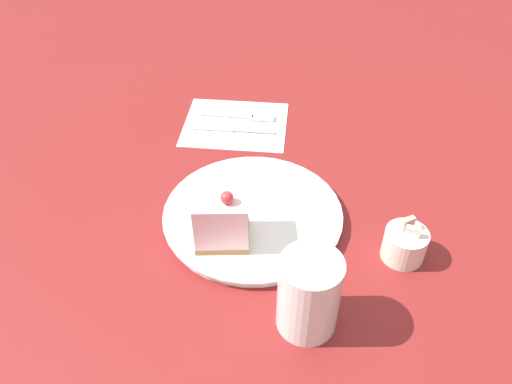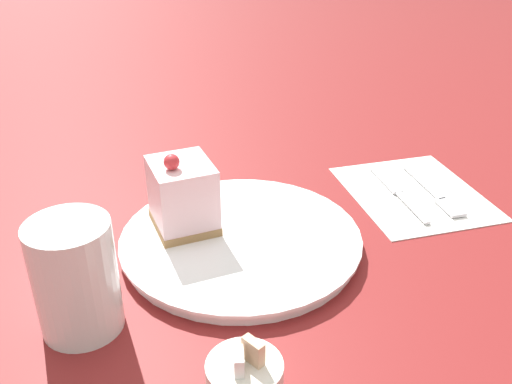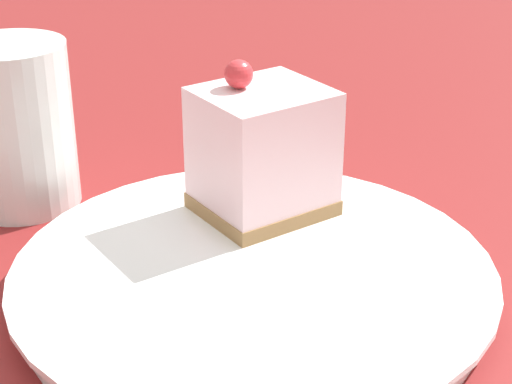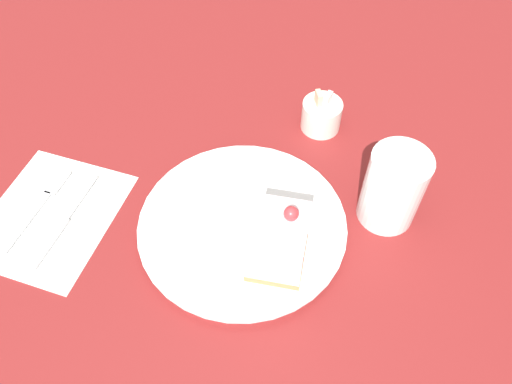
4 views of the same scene
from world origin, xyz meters
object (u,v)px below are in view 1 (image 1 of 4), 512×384
at_px(fork, 244,116).
at_px(sugar_bowl, 405,244).
at_px(knife, 226,129).
at_px(cake_slice, 222,218).
at_px(drinking_glass, 309,294).
at_px(plate, 253,215).

xyz_separation_m(fork, sugar_bowl, (0.40, 0.21, 0.02)).
xyz_separation_m(knife, sugar_bowl, (0.36, 0.25, 0.02)).
distance_m(cake_slice, sugar_bowl, 0.27).
bearing_deg(drinking_glass, sugar_bowl, 120.81).
bearing_deg(drinking_glass, knife, -170.13).
height_order(sugar_bowl, drinking_glass, drinking_glass).
distance_m(plate, drinking_glass, 0.21).
bearing_deg(knife, plate, 19.33).
distance_m(knife, drinking_glass, 0.47).
height_order(knife, sugar_bowl, sugar_bowl).
bearing_deg(drinking_glass, cake_slice, -145.30).
relative_size(fork, sugar_bowl, 2.17).
relative_size(fork, drinking_glass, 1.32).
relative_size(plate, fork, 1.86).
height_order(plate, fork, plate).
height_order(cake_slice, fork, cake_slice).
bearing_deg(fork, cake_slice, 2.95).
height_order(fork, knife, same).
bearing_deg(plate, fork, 177.83).
bearing_deg(sugar_bowl, drinking_glass, -59.19).
bearing_deg(knife, cake_slice, 8.81).
bearing_deg(plate, knife, -173.72).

